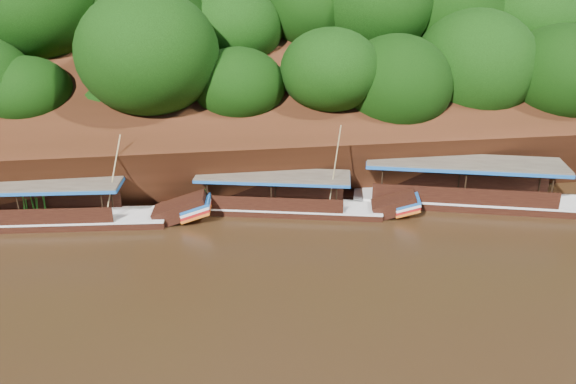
# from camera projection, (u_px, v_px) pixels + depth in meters

# --- Properties ---
(ground) EXTENTS (160.00, 160.00, 0.00)m
(ground) POSITION_uv_depth(u_px,v_px,m) (328.00, 286.00, 24.12)
(ground) COLOR black
(ground) RESTS_ON ground
(riverbank) EXTENTS (120.00, 30.06, 19.40)m
(riverbank) POSITION_uv_depth(u_px,v_px,m) (267.00, 115.00, 44.27)
(riverbank) COLOR black
(riverbank) RESTS_ON ground
(boat_0) EXTENTS (16.36, 6.80, 6.72)m
(boat_0) POSITION_uv_depth(u_px,v_px,m) (491.00, 197.00, 31.87)
(boat_0) COLOR black
(boat_0) RESTS_ON ground
(boat_1) EXTENTS (12.76, 4.72, 5.67)m
(boat_1) POSITION_uv_depth(u_px,v_px,m) (297.00, 204.00, 31.17)
(boat_1) COLOR black
(boat_1) RESTS_ON ground
(boat_2) EXTENTS (15.31, 3.39, 5.28)m
(boat_2) POSITION_uv_depth(u_px,v_px,m) (59.00, 215.00, 29.72)
(boat_2) COLOR black
(boat_2) RESTS_ON ground
(reeds) EXTENTS (48.55, 2.56, 2.26)m
(reeds) POSITION_uv_depth(u_px,v_px,m) (240.00, 189.00, 32.17)
(reeds) COLOR #27741D
(reeds) RESTS_ON ground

